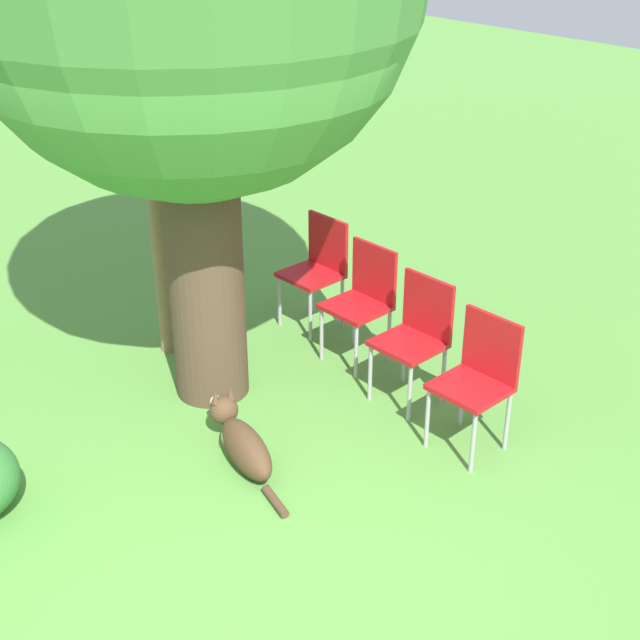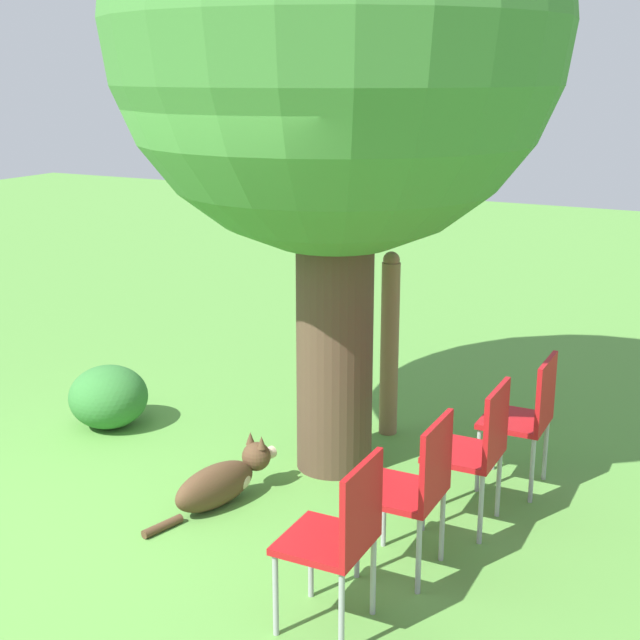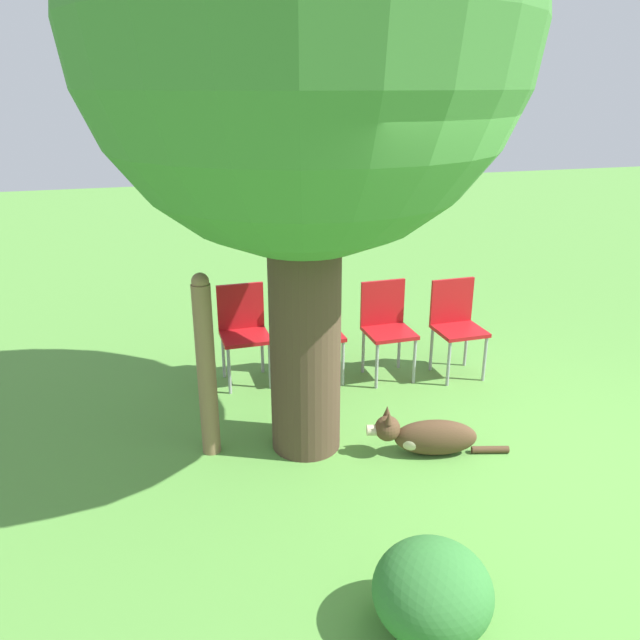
{
  "view_description": "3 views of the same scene",
  "coord_description": "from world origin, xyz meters",
  "px_view_note": "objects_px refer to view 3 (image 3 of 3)",
  "views": [
    {
      "loc": [
        -2.48,
        -3.42,
        3.52
      ],
      "look_at": [
        1.29,
        0.73,
        0.59
      ],
      "focal_mm": 50.0,
      "sensor_mm": 36.0,
      "label": 1
    },
    {
      "loc": [
        3.33,
        -3.98,
        2.71
      ],
      "look_at": [
        0.59,
        1.31,
        1.05
      ],
      "focal_mm": 50.0,
      "sensor_mm": 36.0,
      "label": 2
    },
    {
      "loc": [
        -3.42,
        2.34,
        2.66
      ],
      "look_at": [
        0.58,
        1.2,
        1.09
      ],
      "focal_mm": 35.0,
      "sensor_mm": 36.0,
      "label": 3
    }
  ],
  "objects_px": {
    "red_chair_1": "(386,322)",
    "red_chair_3": "(243,326)",
    "oak_tree": "(302,32)",
    "dog": "(426,436)",
    "fence_post": "(206,366)",
    "red_chair_0": "(456,320)",
    "red_chair_2": "(315,324)"
  },
  "relations": [
    {
      "from": "oak_tree",
      "to": "dog",
      "type": "bearing_deg",
      "value": -114.28
    },
    {
      "from": "dog",
      "to": "red_chair_0",
      "type": "xyz_separation_m",
      "value": [
        1.28,
        -0.88,
        0.39
      ]
    },
    {
      "from": "red_chair_3",
      "to": "oak_tree",
      "type": "bearing_deg",
      "value": 10.89
    },
    {
      "from": "fence_post",
      "to": "red_chair_2",
      "type": "xyz_separation_m",
      "value": [
        1.06,
        -1.13,
        -0.18
      ]
    },
    {
      "from": "red_chair_1",
      "to": "red_chair_2",
      "type": "bearing_deg",
      "value": -102.04
    },
    {
      "from": "red_chair_0",
      "to": "dog",
      "type": "bearing_deg",
      "value": -35.35
    },
    {
      "from": "red_chair_0",
      "to": "red_chair_3",
      "type": "xyz_separation_m",
      "value": [
        0.4,
        1.99,
        0.0
      ]
    },
    {
      "from": "oak_tree",
      "to": "red_chair_1",
      "type": "height_order",
      "value": "oak_tree"
    },
    {
      "from": "red_chair_1",
      "to": "red_chair_3",
      "type": "bearing_deg",
      "value": -102.04
    },
    {
      "from": "red_chair_0",
      "to": "red_chair_3",
      "type": "bearing_deg",
      "value": -102.04
    },
    {
      "from": "oak_tree",
      "to": "fence_post",
      "type": "bearing_deg",
      "value": 81.85
    },
    {
      "from": "oak_tree",
      "to": "red_chair_1",
      "type": "bearing_deg",
      "value": -45.9
    },
    {
      "from": "oak_tree",
      "to": "red_chair_3",
      "type": "distance_m",
      "value": 2.77
    },
    {
      "from": "red_chair_1",
      "to": "red_chair_3",
      "type": "relative_size",
      "value": 1.0
    },
    {
      "from": "dog",
      "to": "fence_post",
      "type": "bearing_deg",
      "value": -2.47
    },
    {
      "from": "red_chair_2",
      "to": "red_chair_3",
      "type": "height_order",
      "value": "same"
    },
    {
      "from": "fence_post",
      "to": "red_chair_3",
      "type": "height_order",
      "value": "fence_post"
    },
    {
      "from": "red_chair_0",
      "to": "red_chair_2",
      "type": "bearing_deg",
      "value": -102.04
    },
    {
      "from": "fence_post",
      "to": "red_chair_0",
      "type": "distance_m",
      "value": 2.59
    },
    {
      "from": "dog",
      "to": "red_chair_0",
      "type": "distance_m",
      "value": 1.6
    },
    {
      "from": "oak_tree",
      "to": "dog",
      "type": "xyz_separation_m",
      "value": [
        -0.38,
        -0.85,
        -2.82
      ]
    },
    {
      "from": "fence_post",
      "to": "oak_tree",
      "type": "bearing_deg",
      "value": -98.15
    },
    {
      "from": "dog",
      "to": "red_chair_3",
      "type": "distance_m",
      "value": 2.05
    },
    {
      "from": "red_chair_3",
      "to": "dog",
      "type": "bearing_deg",
      "value": 32.81
    },
    {
      "from": "oak_tree",
      "to": "red_chair_3",
      "type": "relative_size",
      "value": 4.85
    },
    {
      "from": "fence_post",
      "to": "red_chair_0",
      "type": "bearing_deg",
      "value": -72.11
    },
    {
      "from": "red_chair_1",
      "to": "red_chair_3",
      "type": "height_order",
      "value": "same"
    },
    {
      "from": "fence_post",
      "to": "red_chair_0",
      "type": "height_order",
      "value": "fence_post"
    },
    {
      "from": "fence_post",
      "to": "red_chair_0",
      "type": "relative_size",
      "value": 1.55
    },
    {
      "from": "red_chair_0",
      "to": "red_chair_1",
      "type": "bearing_deg",
      "value": -102.04
    },
    {
      "from": "fence_post",
      "to": "red_chair_3",
      "type": "xyz_separation_m",
      "value": [
        1.19,
        -0.46,
        -0.18
      ]
    },
    {
      "from": "red_chair_0",
      "to": "red_chair_3",
      "type": "distance_m",
      "value": 2.03
    }
  ]
}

